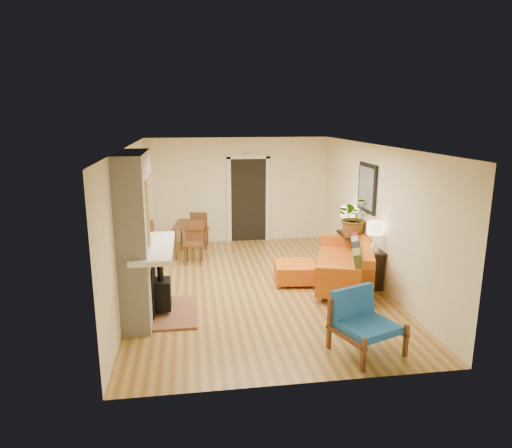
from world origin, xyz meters
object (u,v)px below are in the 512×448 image
(lamp_far, at_px, (348,216))
(ottoman, at_px, (295,271))
(console_table, at_px, (359,248))
(dining_table, at_px, (193,230))
(sofa, at_px, (348,263))
(houseplant, at_px, (355,217))
(blue_chair, at_px, (362,318))
(lamp_near, at_px, (375,233))

(lamp_far, bearing_deg, ottoman, -145.07)
(console_table, bearing_deg, dining_table, 149.58)
(sofa, relative_size, houseplant, 2.99)
(dining_table, xyz_separation_m, lamp_far, (3.22, -1.15, 0.47))
(ottoman, relative_size, houseplant, 1.01)
(blue_chair, bearing_deg, ottoman, 96.83)
(lamp_far, relative_size, houseplant, 0.66)
(blue_chair, relative_size, console_table, 0.55)
(dining_table, bearing_deg, sofa, -37.83)
(dining_table, bearing_deg, blue_chair, -64.93)
(blue_chair, distance_m, dining_table, 5.20)
(sofa, relative_size, ottoman, 2.96)
(dining_table, relative_size, lamp_near, 3.16)
(sofa, relative_size, lamp_near, 4.57)
(console_table, xyz_separation_m, houseplant, (-0.01, 0.31, 0.56))
(blue_chair, height_order, console_table, blue_chair)
(ottoman, bearing_deg, lamp_far, 34.93)
(console_table, bearing_deg, lamp_far, 90.00)
(sofa, distance_m, lamp_near, 0.83)
(lamp_far, height_order, houseplant, houseplant)
(dining_table, xyz_separation_m, houseplant, (3.21, -1.58, 0.55))
(sofa, distance_m, dining_table, 3.66)
(blue_chair, xyz_separation_m, console_table, (1.02, 2.81, 0.13))
(ottoman, bearing_deg, lamp_near, -21.36)
(sofa, xyz_separation_m, houseplant, (0.33, 0.66, 0.74))
(ottoman, distance_m, lamp_near, 1.66)
(console_table, distance_m, lamp_far, 0.89)
(houseplant, bearing_deg, lamp_near, -89.44)
(sofa, bearing_deg, houseplant, 63.58)
(console_table, bearing_deg, lamp_near, -90.00)
(sofa, bearing_deg, blue_chair, -105.51)
(ottoman, xyz_separation_m, lamp_far, (1.33, 0.93, 0.84))
(blue_chair, height_order, dining_table, dining_table)
(sofa, xyz_separation_m, console_table, (0.34, 0.35, 0.18))
(blue_chair, bearing_deg, sofa, 74.49)
(sofa, height_order, lamp_near, lamp_near)
(dining_table, relative_size, lamp_far, 3.16)
(lamp_near, height_order, houseplant, houseplant)
(dining_table, height_order, lamp_far, lamp_far)
(blue_chair, height_order, houseplant, houseplant)
(console_table, height_order, lamp_near, lamp_near)
(blue_chair, bearing_deg, houseplant, 72.07)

